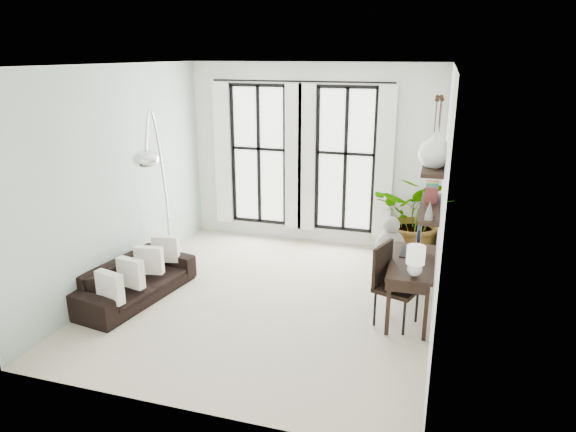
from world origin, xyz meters
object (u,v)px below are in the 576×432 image
at_px(sofa, 135,280).
at_px(desk, 412,266).
at_px(arc_lamp, 154,152).
at_px(buddha, 390,250).
at_px(plant, 417,218).
at_px(desk_chair, 391,279).

height_order(sofa, desk, desk).
distance_m(arc_lamp, buddha, 3.86).
bearing_deg(sofa, plant, -45.78).
distance_m(sofa, plant, 4.54).
height_order(plant, buddha, plant).
relative_size(desk, buddha, 1.42).
bearing_deg(desk_chair, plant, 104.20).
relative_size(plant, buddha, 1.59).
xyz_separation_m(sofa, plant, (3.70, 2.59, 0.47)).
distance_m(plant, desk_chair, 2.25).
relative_size(plant, arc_lamp, 0.57).
xyz_separation_m(desk, buddha, (-0.40, 1.36, -0.34)).
height_order(desk_chair, buddha, desk_chair).
xyz_separation_m(plant, buddha, (-0.35, -0.66, -0.35)).
bearing_deg(buddha, plant, 61.92).
bearing_deg(desk_chair, arc_lamp, -165.09).
distance_m(desk, desk_chair, 0.34).
distance_m(sofa, desk, 3.81).
bearing_deg(desk, buddha, 106.42).
bearing_deg(sofa, desk_chair, -75.04).
height_order(desk, buddha, desk).
relative_size(sofa, buddha, 2.02).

